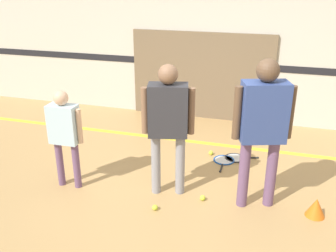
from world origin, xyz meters
name	(u,v)px	position (x,y,z in m)	size (l,w,h in m)	color
ground_plane	(185,197)	(0.00, 0.00, 0.00)	(16.00, 16.00, 0.00)	tan
wall_back	(226,33)	(0.00, 2.85, 1.60)	(16.00, 0.07, 3.20)	beige
wall_panel	(201,76)	(-0.41, 2.79, 0.80)	(2.60, 0.05, 1.60)	#756047
floor_stripe	(209,143)	(0.00, 1.63, 0.00)	(14.40, 0.10, 0.01)	yellow
person_instructor	(168,117)	(-0.23, 0.05, 1.00)	(0.60, 0.35, 1.62)	gray
person_student_left	(64,129)	(-1.49, -0.15, 0.79)	(0.48, 0.20, 1.27)	#6B4C70
person_student_right	(263,120)	(0.83, 0.09, 1.08)	(0.63, 0.41, 1.74)	#6B4C70
racket_spare_on_floor	(224,161)	(0.31, 1.08, 0.01)	(0.31, 0.53, 0.03)	blue
racket_second_spare	(236,158)	(0.48, 1.22, 0.01)	(0.53, 0.38, 0.03)	#28282D
tennis_ball_near_instructor	(155,207)	(-0.27, -0.36, 0.03)	(0.07, 0.07, 0.07)	#CCE038
tennis_ball_by_spare_racket	(211,153)	(0.10, 1.24, 0.03)	(0.07, 0.07, 0.07)	#CCE038
tennis_ball_stray_left	(203,198)	(0.22, -0.01, 0.03)	(0.07, 0.07, 0.07)	#CCE038
training_cone	(316,207)	(1.50, 0.04, 0.11)	(0.22, 0.22, 0.22)	orange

